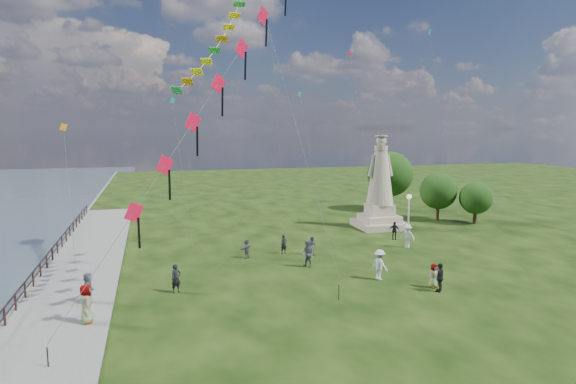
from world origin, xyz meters
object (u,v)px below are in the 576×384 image
object	(u,v)px
person_6	(284,244)
person_9	(394,231)
person_0	(176,278)
person_3	(440,277)
lamppost	(409,209)
person_11	(247,248)
person_4	(434,276)
statue	(380,193)
person_1	(308,254)
person_10	(86,306)
person_7	(312,245)
person_2	(380,265)
person_5	(88,289)
person_8	(407,236)

from	to	relation	value
person_6	person_9	size ratio (longest dim) A/B	0.93
person_0	person_3	bearing A→B (deg)	-41.25
person_3	person_6	distance (m)	12.62
lamppost	person_6	size ratio (longest dim) A/B	2.97
person_11	person_3	bearing A→B (deg)	83.62
person_4	person_11	bearing A→B (deg)	120.00
statue	person_6	size ratio (longest dim) A/B	6.09
lamppost	person_1	xyz separation A→B (m)	(-9.46, -3.11, -2.17)
statue	person_10	world-z (taller)	statue
person_7	statue	bearing A→B (deg)	-89.49
person_7	person_2	bearing A→B (deg)	158.59
statue	person_10	size ratio (longest dim) A/B	4.60
person_4	person_10	size ratio (longest dim) A/B	0.77
person_6	person_11	world-z (taller)	person_11
person_6	person_1	bearing A→B (deg)	-97.01
person_1	person_5	xyz separation A→B (m)	(-13.65, -3.21, -0.13)
lamppost	person_10	size ratio (longest dim) A/B	2.24
person_4	person_5	xyz separation A→B (m)	(-19.58, 2.83, 0.09)
person_5	person_6	size ratio (longest dim) A/B	1.13
person_7	person_10	xyz separation A→B (m)	(-14.77, -9.38, 0.24)
person_0	person_7	size ratio (longest dim) A/B	1.18
person_1	person_11	world-z (taller)	person_1
statue	person_5	distance (m)	28.43
person_3	person_11	world-z (taller)	person_3
person_7	person_8	distance (m)	8.07
person_11	statue	bearing A→B (deg)	158.36
person_5	person_11	distance (m)	12.16
person_2	person_7	xyz separation A→B (m)	(-2.16, 6.86, -0.24)
person_1	person_6	xyz separation A→B (m)	(-0.59, 4.05, -0.22)
person_4	person_6	xyz separation A→B (m)	(-6.51, 10.09, -0.01)
person_5	person_8	size ratio (longest dim) A/B	0.88
lamppost	person_11	size ratio (longest dim) A/B	2.96
statue	person_8	xyz separation A→B (m)	(-1.45, -7.81, -2.40)
statue	person_2	size ratio (longest dim) A/B	4.58
person_8	lamppost	bearing A→B (deg)	34.79
person_7	person_8	world-z (taller)	person_8
person_2	person_8	world-z (taller)	person_2
person_1	person_5	distance (m)	14.03
person_0	person_2	world-z (taller)	person_2
person_0	person_1	distance (m)	9.37
person_5	person_6	bearing A→B (deg)	-73.16
person_0	person_6	xyz separation A→B (m)	(8.38, 6.75, -0.13)
person_7	person_5	bearing A→B (deg)	74.05
person_2	person_10	distance (m)	17.11
person_7	person_9	world-z (taller)	person_9
person_6	person_0	bearing A→B (deg)	-156.45
person_2	person_10	size ratio (longest dim) A/B	1.00
statue	lamppost	xyz separation A→B (m)	(-1.42, -7.82, -0.23)
person_2	person_10	world-z (taller)	person_2
person_3	person_9	xyz separation A→B (m)	(3.95, 12.78, -0.08)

